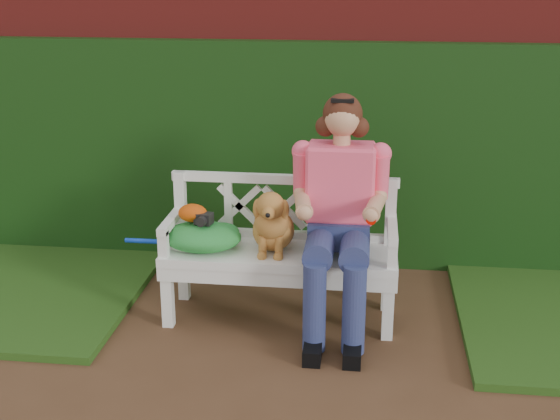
# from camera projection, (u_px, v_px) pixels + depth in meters

# --- Properties ---
(ground) EXTENTS (60.00, 60.00, 0.00)m
(ground) POSITION_uv_depth(u_px,v_px,m) (278.00, 369.00, 4.33)
(ground) COLOR #452B19
(brick_wall) EXTENTS (10.00, 0.30, 2.20)m
(brick_wall) POSITION_uv_depth(u_px,v_px,m) (309.00, 117.00, 5.77)
(brick_wall) COLOR maroon
(brick_wall) RESTS_ON ground
(ivy_hedge) EXTENTS (10.00, 0.18, 1.70)m
(ivy_hedge) POSITION_uv_depth(u_px,v_px,m) (306.00, 156.00, 5.64)
(ivy_hedge) COLOR #11340B
(ivy_hedge) RESTS_ON ground
(garden_bench) EXTENTS (1.63, 0.76, 0.48)m
(garden_bench) POSITION_uv_depth(u_px,v_px,m) (280.00, 284.00, 4.89)
(garden_bench) COLOR white
(garden_bench) RESTS_ON ground
(seated_woman) EXTENTS (0.74, 0.92, 1.51)m
(seated_woman) POSITION_uv_depth(u_px,v_px,m) (339.00, 213.00, 4.67)
(seated_woman) COLOR #D0325B
(seated_woman) RESTS_ON ground
(dog) EXTENTS (0.32, 0.41, 0.43)m
(dog) POSITION_uv_depth(u_px,v_px,m) (273.00, 219.00, 4.72)
(dog) COLOR #B6683D
(dog) RESTS_ON garden_bench
(tennis_racket) EXTENTS (0.73, 0.48, 0.03)m
(tennis_racket) POSITION_uv_depth(u_px,v_px,m) (190.00, 243.00, 4.88)
(tennis_racket) COLOR white
(tennis_racket) RESTS_ON garden_bench
(green_bag) EXTENTS (0.61, 0.54, 0.17)m
(green_bag) POSITION_uv_depth(u_px,v_px,m) (202.00, 236.00, 4.81)
(green_bag) COLOR #1B6A2B
(green_bag) RESTS_ON garden_bench
(camera_item) EXTENTS (0.12, 0.10, 0.07)m
(camera_item) POSITION_uv_depth(u_px,v_px,m) (204.00, 218.00, 4.77)
(camera_item) COLOR black
(camera_item) RESTS_ON green_bag
(baseball_glove) EXTENTS (0.23, 0.20, 0.12)m
(baseball_glove) POSITION_uv_depth(u_px,v_px,m) (193.00, 213.00, 4.80)
(baseball_glove) COLOR #BC4008
(baseball_glove) RESTS_ON green_bag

